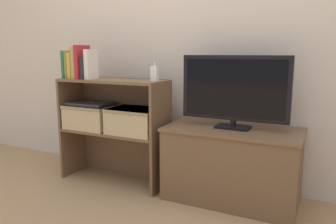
% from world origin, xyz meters
% --- Properties ---
extents(ground_plane, '(16.00, 16.00, 0.00)m').
position_xyz_m(ground_plane, '(0.00, 0.00, 0.00)').
color(ground_plane, '#A37F56').
extents(wall_back, '(10.00, 0.05, 2.40)m').
position_xyz_m(wall_back, '(0.00, 0.48, 1.20)').
color(wall_back, beige).
rests_on(wall_back, ground_plane).
extents(tv_stand, '(0.89, 0.47, 0.50)m').
position_xyz_m(tv_stand, '(0.45, 0.22, 0.25)').
color(tv_stand, brown).
rests_on(tv_stand, ground_plane).
extents(tv, '(0.71, 0.14, 0.48)m').
position_xyz_m(tv, '(0.45, 0.22, 0.75)').
color(tv, black).
rests_on(tv, tv_stand).
extents(bookshelf_lower_tier, '(0.84, 0.32, 0.41)m').
position_xyz_m(bookshelf_lower_tier, '(-0.46, 0.22, 0.26)').
color(bookshelf_lower_tier, brown).
rests_on(bookshelf_lower_tier, ground_plane).
extents(bookshelf_upper_tier, '(0.84, 0.32, 0.39)m').
position_xyz_m(bookshelf_upper_tier, '(-0.46, 0.22, 0.66)').
color(bookshelf_upper_tier, brown).
rests_on(bookshelf_upper_tier, bookshelf_lower_tier).
extents(book_forest, '(0.02, 0.13, 0.21)m').
position_xyz_m(book_forest, '(-0.84, 0.10, 0.90)').
color(book_forest, '#286638').
rests_on(book_forest, bookshelf_upper_tier).
extents(book_olive, '(0.02, 0.12, 0.21)m').
position_xyz_m(book_olive, '(-0.81, 0.10, 0.90)').
color(book_olive, olive).
rests_on(book_olive, bookshelf_upper_tier).
extents(book_mustard, '(0.03, 0.13, 0.20)m').
position_xyz_m(book_mustard, '(-0.78, 0.10, 0.90)').
color(book_mustard, gold).
rests_on(book_mustard, bookshelf_upper_tier).
extents(book_tan, '(0.04, 0.13, 0.24)m').
position_xyz_m(book_tan, '(-0.74, 0.10, 0.92)').
color(book_tan, tan).
rests_on(book_tan, bookshelf_upper_tier).
extents(book_crimson, '(0.03, 0.15, 0.25)m').
position_xyz_m(book_crimson, '(-0.70, 0.10, 0.92)').
color(book_crimson, '#B22328').
rests_on(book_crimson, bookshelf_upper_tier).
extents(book_charcoal, '(0.03, 0.13, 0.17)m').
position_xyz_m(book_charcoal, '(-0.66, 0.10, 0.88)').
color(book_charcoal, '#232328').
rests_on(book_charcoal, bookshelf_upper_tier).
extents(book_ivory, '(0.04, 0.12, 0.22)m').
position_xyz_m(book_ivory, '(-0.61, 0.10, 0.91)').
color(book_ivory, silver).
rests_on(book_ivory, bookshelf_upper_tier).
extents(baby_monitor, '(0.05, 0.03, 0.14)m').
position_xyz_m(baby_monitor, '(-0.10, 0.16, 0.85)').
color(baby_monitor, white).
rests_on(baby_monitor, bookshelf_upper_tier).
extents(storage_basket_left, '(0.38, 0.29, 0.18)m').
position_xyz_m(storage_basket_left, '(-0.66, 0.14, 0.51)').
color(storage_basket_left, tan).
rests_on(storage_basket_left, bookshelf_lower_tier).
extents(storage_basket_right, '(0.38, 0.29, 0.18)m').
position_xyz_m(storage_basket_right, '(-0.26, 0.14, 0.51)').
color(storage_basket_right, tan).
rests_on(storage_basket_right, bookshelf_lower_tier).
extents(laptop, '(0.33, 0.23, 0.02)m').
position_xyz_m(laptop, '(-0.66, 0.14, 0.60)').
color(laptop, '#2D2D33').
rests_on(laptop, storage_basket_left).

